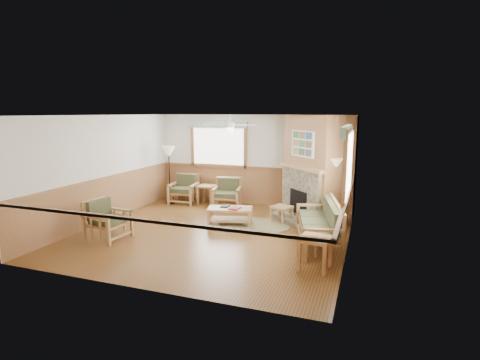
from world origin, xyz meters
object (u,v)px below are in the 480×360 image
(floor_lamp_left, at_px, (170,175))
(floor_lamp_right, at_px, (333,193))
(end_table_sofa, at_px, (315,253))
(armchair_back_right, at_px, (227,194))
(coffee_table, at_px, (230,216))
(armchair_left, at_px, (108,220))
(armchair_back_left, at_px, (184,189))
(footstool, at_px, (281,214))
(end_table_chairs, at_px, (207,194))
(sofa, at_px, (318,223))

(floor_lamp_left, xyz_separation_m, floor_lamp_right, (4.96, -0.82, -0.03))
(floor_lamp_left, bearing_deg, end_table_sofa, -35.48)
(armchair_back_right, relative_size, floor_lamp_left, 0.49)
(coffee_table, xyz_separation_m, floor_lamp_right, (2.41, 0.68, 0.63))
(armchair_left, height_order, end_table_sofa, armchair_left)
(armchair_back_left, distance_m, coffee_table, 2.76)
(armchair_left, relative_size, footstool, 1.90)
(floor_lamp_right, bearing_deg, end_table_chairs, 163.12)
(coffee_table, xyz_separation_m, end_table_sofa, (2.39, -2.02, 0.08))
(armchair_back_right, relative_size, armchair_left, 1.00)
(end_table_sofa, bearing_deg, coffee_table, 139.80)
(armchair_back_right, height_order, floor_lamp_right, floor_lamp_right)
(coffee_table, distance_m, floor_lamp_right, 2.59)
(sofa, distance_m, coffee_table, 2.36)
(armchair_back_right, height_order, end_table_chairs, armchair_back_right)
(armchair_left, xyz_separation_m, floor_lamp_right, (4.58, 2.54, 0.42))
(coffee_table, bearing_deg, armchair_left, -153.86)
(sofa, distance_m, footstool, 1.81)
(floor_lamp_right, bearing_deg, armchair_back_right, 164.74)
(armchair_back_left, height_order, floor_lamp_left, floor_lamp_left)
(armchair_back_left, height_order, floor_lamp_right, floor_lamp_right)
(floor_lamp_right, bearing_deg, floor_lamp_left, 170.57)
(armchair_back_left, xyz_separation_m, footstool, (3.31, -0.94, -0.24))
(armchair_back_right, xyz_separation_m, end_table_sofa, (3.06, -3.54, -0.13))
(end_table_sofa, bearing_deg, sofa, 95.77)
(sofa, height_order, armchair_back_left, sofa)
(footstool, height_order, floor_lamp_left, floor_lamp_left)
(armchair_back_left, relative_size, armchair_back_right, 1.01)
(sofa, bearing_deg, end_table_sofa, -7.82)
(sofa, bearing_deg, floor_lamp_right, 159.51)
(sofa, bearing_deg, floor_lamp_left, -127.92)
(end_table_chairs, bearing_deg, end_table_sofa, -45.19)
(armchair_back_left, xyz_separation_m, armchair_back_right, (1.50, -0.16, -0.00))
(sofa, xyz_separation_m, armchair_back_left, (-4.43, 2.35, -0.02))
(end_table_chairs, relative_size, footstool, 1.24)
(end_table_sofa, relative_size, floor_lamp_left, 0.34)
(armchair_back_right, bearing_deg, floor_lamp_right, -26.49)
(coffee_table, distance_m, end_table_chairs, 2.36)
(floor_lamp_left, height_order, floor_lamp_right, floor_lamp_left)
(end_table_chairs, distance_m, floor_lamp_left, 1.29)
(sofa, distance_m, end_table_chairs, 4.49)
(sofa, distance_m, armchair_back_right, 3.65)
(armchair_back_left, relative_size, end_table_sofa, 1.45)
(sofa, height_order, coffee_table, sofa)
(coffee_table, height_order, floor_lamp_right, floor_lamp_right)
(armchair_back_right, bearing_deg, end_table_sofa, -60.34)
(footstool, bearing_deg, armchair_left, -141.72)
(floor_lamp_left, bearing_deg, sofa, -24.33)
(floor_lamp_left, bearing_deg, coffee_table, -30.50)
(end_table_chairs, bearing_deg, armchair_left, -100.83)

